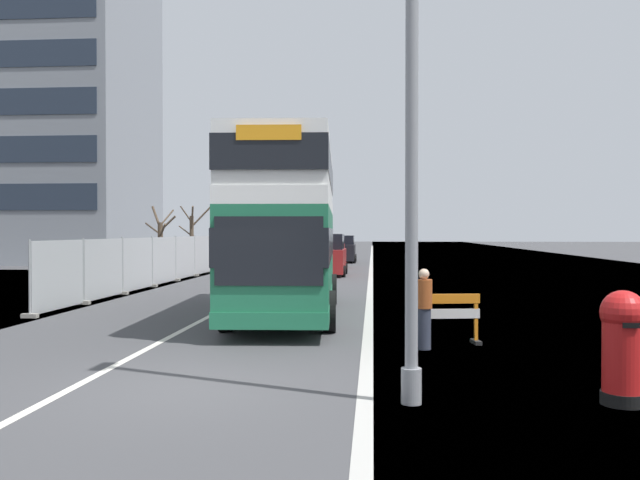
{
  "coord_description": "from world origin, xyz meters",
  "views": [
    {
      "loc": [
        2.85,
        -10.1,
        2.42
      ],
      "look_at": [
        1.57,
        5.8,
        2.2
      ],
      "focal_mm": 37.18,
      "sensor_mm": 36.0,
      "label": 1
    }
  ],
  "objects_px": {
    "car_far_side": "(287,246)",
    "roadworks_barrier": "(446,314)",
    "double_decker_bus": "(288,226)",
    "car_receding_far": "(343,250)",
    "lamppost_foreground": "(412,81)",
    "car_oncoming_near": "(327,256)",
    "car_receding_mid": "(329,252)",
    "red_pillar_postbox": "(623,342)",
    "pedestrian_at_kerb": "(424,309)"
  },
  "relations": [
    {
      "from": "lamppost_foreground",
      "to": "roadworks_barrier",
      "type": "relative_size",
      "value": 6.32
    },
    {
      "from": "lamppost_foreground",
      "to": "red_pillar_postbox",
      "type": "distance_m",
      "value": 4.67
    },
    {
      "from": "car_far_side",
      "to": "pedestrian_at_kerb",
      "type": "distance_m",
      "value": 45.18
    },
    {
      "from": "double_decker_bus",
      "to": "car_receding_far",
      "type": "bearing_deg",
      "value": 89.75
    },
    {
      "from": "car_receding_mid",
      "to": "car_far_side",
      "type": "distance_m",
      "value": 15.56
    },
    {
      "from": "car_receding_mid",
      "to": "red_pillar_postbox",
      "type": "bearing_deg",
      "value": -79.39
    },
    {
      "from": "red_pillar_postbox",
      "to": "pedestrian_at_kerb",
      "type": "distance_m",
      "value": 4.79
    },
    {
      "from": "red_pillar_postbox",
      "to": "car_far_side",
      "type": "height_order",
      "value": "car_far_side"
    },
    {
      "from": "red_pillar_postbox",
      "to": "double_decker_bus",
      "type": "bearing_deg",
      "value": 122.31
    },
    {
      "from": "red_pillar_postbox",
      "to": "roadworks_barrier",
      "type": "distance_m",
      "value": 5.15
    },
    {
      "from": "car_receding_far",
      "to": "double_decker_bus",
      "type": "bearing_deg",
      "value": -90.25
    },
    {
      "from": "red_pillar_postbox",
      "to": "car_receding_far",
      "type": "bearing_deg",
      "value": 97.99
    },
    {
      "from": "double_decker_bus",
      "to": "car_oncoming_near",
      "type": "relative_size",
      "value": 2.43
    },
    {
      "from": "red_pillar_postbox",
      "to": "car_far_side",
      "type": "distance_m",
      "value": 49.73
    },
    {
      "from": "car_receding_far",
      "to": "car_oncoming_near",
      "type": "bearing_deg",
      "value": -90.68
    },
    {
      "from": "roadworks_barrier",
      "to": "pedestrian_at_kerb",
      "type": "xyz_separation_m",
      "value": [
        -0.51,
        -0.64,
        0.18
      ]
    },
    {
      "from": "double_decker_bus",
      "to": "red_pillar_postbox",
      "type": "xyz_separation_m",
      "value": [
        5.9,
        -9.33,
        -1.67
      ]
    },
    {
      "from": "lamppost_foreground",
      "to": "pedestrian_at_kerb",
      "type": "bearing_deg",
      "value": 83.38
    },
    {
      "from": "red_pillar_postbox",
      "to": "car_receding_far",
      "type": "distance_m",
      "value": 41.5
    },
    {
      "from": "car_oncoming_near",
      "to": "red_pillar_postbox",
      "type": "bearing_deg",
      "value": -77.28
    },
    {
      "from": "red_pillar_postbox",
      "to": "roadworks_barrier",
      "type": "height_order",
      "value": "red_pillar_postbox"
    },
    {
      "from": "car_far_side",
      "to": "roadworks_barrier",
      "type": "bearing_deg",
      "value": -78.17
    },
    {
      "from": "red_pillar_postbox",
      "to": "car_receding_mid",
      "type": "height_order",
      "value": "car_receding_mid"
    },
    {
      "from": "roadworks_barrier",
      "to": "car_oncoming_near",
      "type": "height_order",
      "value": "car_oncoming_near"
    },
    {
      "from": "car_receding_mid",
      "to": "car_receding_far",
      "type": "xyz_separation_m",
      "value": [
        0.54,
        7.44,
        -0.07
      ]
    },
    {
      "from": "car_receding_far",
      "to": "car_far_side",
      "type": "height_order",
      "value": "car_far_side"
    },
    {
      "from": "roadworks_barrier",
      "to": "double_decker_bus",
      "type": "bearing_deg",
      "value": 131.18
    },
    {
      "from": "car_receding_far",
      "to": "pedestrian_at_kerb",
      "type": "distance_m",
      "value": 37.12
    },
    {
      "from": "roadworks_barrier",
      "to": "pedestrian_at_kerb",
      "type": "height_order",
      "value": "pedestrian_at_kerb"
    },
    {
      "from": "car_oncoming_near",
      "to": "car_receding_far",
      "type": "height_order",
      "value": "car_oncoming_near"
    },
    {
      "from": "car_receding_mid",
      "to": "car_far_side",
      "type": "relative_size",
      "value": 1.07
    },
    {
      "from": "car_receding_mid",
      "to": "car_receding_far",
      "type": "distance_m",
      "value": 7.46
    },
    {
      "from": "red_pillar_postbox",
      "to": "lamppost_foreground",
      "type": "bearing_deg",
      "value": -176.45
    },
    {
      "from": "red_pillar_postbox",
      "to": "car_oncoming_near",
      "type": "distance_m",
      "value": 26.98
    },
    {
      "from": "red_pillar_postbox",
      "to": "pedestrian_at_kerb",
      "type": "relative_size",
      "value": 0.97
    },
    {
      "from": "car_oncoming_near",
      "to": "car_receding_mid",
      "type": "height_order",
      "value": "car_oncoming_near"
    },
    {
      "from": "car_oncoming_near",
      "to": "car_receding_mid",
      "type": "relative_size",
      "value": 0.98
    },
    {
      "from": "roadworks_barrier",
      "to": "car_oncoming_near",
      "type": "distance_m",
      "value": 21.91
    },
    {
      "from": "car_receding_mid",
      "to": "car_far_side",
      "type": "height_order",
      "value": "car_far_side"
    },
    {
      "from": "car_receding_mid",
      "to": "car_receding_far",
      "type": "relative_size",
      "value": 1.1
    },
    {
      "from": "double_decker_bus",
      "to": "pedestrian_at_kerb",
      "type": "bearing_deg",
      "value": -56.28
    },
    {
      "from": "car_receding_mid",
      "to": "double_decker_bus",
      "type": "bearing_deg",
      "value": -89.05
    },
    {
      "from": "red_pillar_postbox",
      "to": "car_receding_mid",
      "type": "relative_size",
      "value": 0.36
    },
    {
      "from": "lamppost_foreground",
      "to": "car_receding_far",
      "type": "bearing_deg",
      "value": 93.93
    },
    {
      "from": "lamppost_foreground",
      "to": "car_oncoming_near",
      "type": "relative_size",
      "value": 2.21
    },
    {
      "from": "car_oncoming_near",
      "to": "pedestrian_at_kerb",
      "type": "xyz_separation_m",
      "value": [
        3.51,
        -22.18,
        -0.22
      ]
    },
    {
      "from": "double_decker_bus",
      "to": "car_receding_far",
      "type": "xyz_separation_m",
      "value": [
        0.14,
        31.77,
        -1.57
      ]
    },
    {
      "from": "double_decker_bus",
      "to": "car_receding_mid",
      "type": "distance_m",
      "value": 24.38
    },
    {
      "from": "roadworks_barrier",
      "to": "car_receding_mid",
      "type": "height_order",
      "value": "car_receding_mid"
    },
    {
      "from": "lamppost_foreground",
      "to": "car_receding_far",
      "type": "distance_m",
      "value": 41.53
    }
  ]
}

